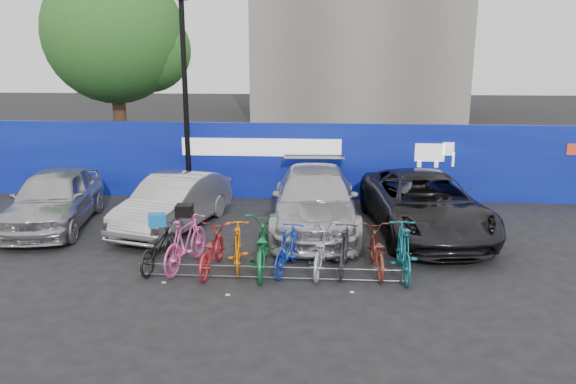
# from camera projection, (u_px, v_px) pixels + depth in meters

# --- Properties ---
(ground) EXTENTS (100.00, 100.00, 0.00)m
(ground) POSITION_uv_depth(u_px,v_px,m) (276.00, 269.00, 12.12)
(ground) COLOR black
(ground) RESTS_ON ground
(hoarding) EXTENTS (22.00, 0.18, 2.40)m
(hoarding) POSITION_uv_depth(u_px,v_px,m) (293.00, 161.00, 17.63)
(hoarding) COLOR #0A0F8E
(hoarding) RESTS_ON ground
(tree) EXTENTS (5.40, 5.20, 7.80)m
(tree) POSITION_uv_depth(u_px,v_px,m) (120.00, 37.00, 21.07)
(tree) COLOR #382314
(tree) RESTS_ON ground
(lamppost) EXTENTS (0.25, 0.50, 6.11)m
(lamppost) POSITION_uv_depth(u_px,v_px,m) (185.00, 96.00, 16.77)
(lamppost) COLOR black
(lamppost) RESTS_ON ground
(bike_rack) EXTENTS (5.60, 0.03, 0.30)m
(bike_rack) POSITION_uv_depth(u_px,v_px,m) (273.00, 272.00, 11.50)
(bike_rack) COLOR #595B60
(bike_rack) RESTS_ON ground
(car_0) EXTENTS (2.52, 4.77, 1.54)m
(car_0) POSITION_uv_depth(u_px,v_px,m) (54.00, 198.00, 14.88)
(car_0) COLOR #A8A7AC
(car_0) RESTS_ON ground
(car_1) EXTENTS (2.49, 4.48, 1.40)m
(car_1) POSITION_uv_depth(u_px,v_px,m) (174.00, 202.00, 14.76)
(car_1) COLOR #A9A8AD
(car_1) RESTS_ON ground
(car_2) EXTENTS (2.36, 5.44, 1.56)m
(car_2) POSITION_uv_depth(u_px,v_px,m) (315.00, 200.00, 14.73)
(car_2) COLOR #B8B8BD
(car_2) RESTS_ON ground
(car_3) EXTENTS (3.16, 5.76, 1.53)m
(car_3) POSITION_uv_depth(u_px,v_px,m) (424.00, 204.00, 14.36)
(car_3) COLOR black
(car_3) RESTS_ON ground
(bike_0) EXTENTS (0.86, 1.86, 0.94)m
(bike_0) POSITION_uv_depth(u_px,v_px,m) (159.00, 247.00, 12.12)
(bike_0) COLOR black
(bike_0) RESTS_ON ground
(bike_1) EXTENTS (0.97, 2.01, 1.17)m
(bike_1) POSITION_uv_depth(u_px,v_px,m) (186.00, 242.00, 12.05)
(bike_1) COLOR #E6529E
(bike_1) RESTS_ON ground
(bike_2) EXTENTS (0.74, 1.82, 0.94)m
(bike_2) POSITION_uv_depth(u_px,v_px,m) (211.00, 250.00, 11.89)
(bike_2) COLOR #B41D24
(bike_2) RESTS_ON ground
(bike_3) EXTENTS (0.69, 1.73, 1.01)m
(bike_3) POSITION_uv_depth(u_px,v_px,m) (238.00, 247.00, 12.00)
(bike_3) COLOR orange
(bike_3) RESTS_ON ground
(bike_4) EXTENTS (0.87, 2.13, 1.09)m
(bike_4) POSITION_uv_depth(u_px,v_px,m) (261.00, 247.00, 11.89)
(bike_4) COLOR #106A32
(bike_4) RESTS_ON ground
(bike_5) EXTENTS (0.88, 1.74, 1.01)m
(bike_5) POSITION_uv_depth(u_px,v_px,m) (288.00, 249.00, 11.88)
(bike_5) COLOR #102DA2
(bike_5) RESTS_ON ground
(bike_6) EXTENTS (0.86, 1.92, 0.98)m
(bike_6) POSITION_uv_depth(u_px,v_px,m) (321.00, 250.00, 11.87)
(bike_6) COLOR #9DA0A5
(bike_6) RESTS_ON ground
(bike_7) EXTENTS (0.69, 1.73, 1.01)m
(bike_7) POSITION_uv_depth(u_px,v_px,m) (345.00, 250.00, 11.83)
(bike_7) COLOR black
(bike_7) RESTS_ON ground
(bike_8) EXTENTS (0.73, 1.83, 0.94)m
(bike_8) POSITION_uv_depth(u_px,v_px,m) (376.00, 251.00, 11.87)
(bike_8) COLOR maroon
(bike_8) RESTS_ON ground
(bike_9) EXTENTS (0.56, 1.89, 1.13)m
(bike_9) POSITION_uv_depth(u_px,v_px,m) (403.00, 250.00, 11.61)
(bike_9) COLOR #125F6C
(bike_9) RESTS_ON ground
(cargo_crate) EXTENTS (0.44, 0.38, 0.26)m
(cargo_crate) POSITION_uv_depth(u_px,v_px,m) (157.00, 220.00, 11.97)
(cargo_crate) COLOR #0F62B0
(cargo_crate) RESTS_ON bike_0
(cargo_topcase) EXTENTS (0.36, 0.32, 0.25)m
(cargo_topcase) POSITION_uv_depth(u_px,v_px,m) (184.00, 211.00, 11.88)
(cargo_topcase) COLOR black
(cargo_topcase) RESTS_ON bike_1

